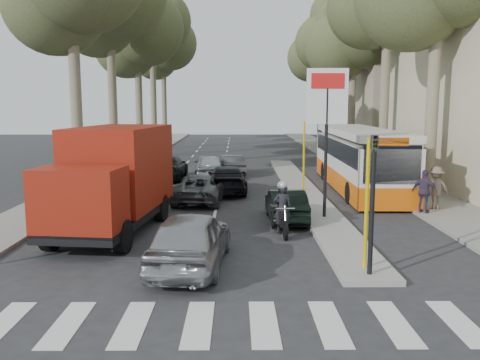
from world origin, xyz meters
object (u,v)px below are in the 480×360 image
object	(u,v)px
city_bus	(359,157)
motorcycle	(282,209)
silver_hatchback	(191,239)
dark_hatchback	(286,205)
red_truck	(114,177)

from	to	relation	value
city_bus	motorcycle	xyz separation A→B (m)	(-4.71, -8.86, -0.83)
silver_hatchback	dark_hatchback	world-z (taller)	silver_hatchback
red_truck	city_bus	size ratio (longest dim) A/B	0.58
silver_hatchback	red_truck	world-z (taller)	red_truck
silver_hatchback	motorcycle	bearing A→B (deg)	-121.64
red_truck	motorcycle	world-z (taller)	red_truck
city_bus	motorcycle	bearing A→B (deg)	-116.88
motorcycle	silver_hatchback	bearing A→B (deg)	-129.45
city_bus	motorcycle	world-z (taller)	city_bus
city_bus	motorcycle	distance (m)	10.06
dark_hatchback	city_bus	size ratio (longest dim) A/B	0.31
silver_hatchback	city_bus	distance (m)	14.60
silver_hatchback	motorcycle	distance (m)	4.58
silver_hatchback	dark_hatchback	xyz separation A→B (m)	(3.06, 5.36, -0.17)
dark_hatchback	motorcycle	distance (m)	1.74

